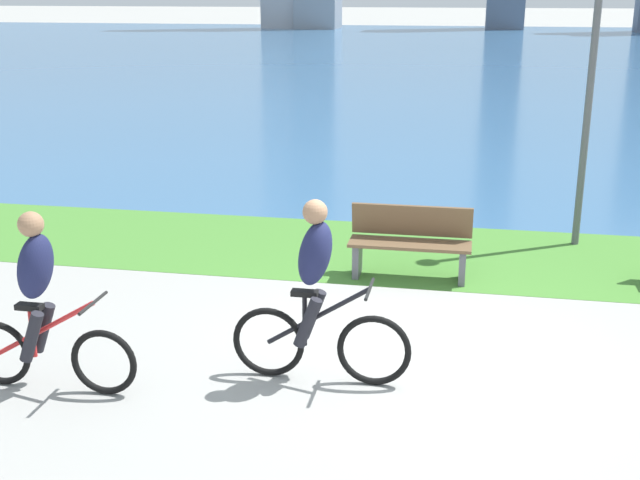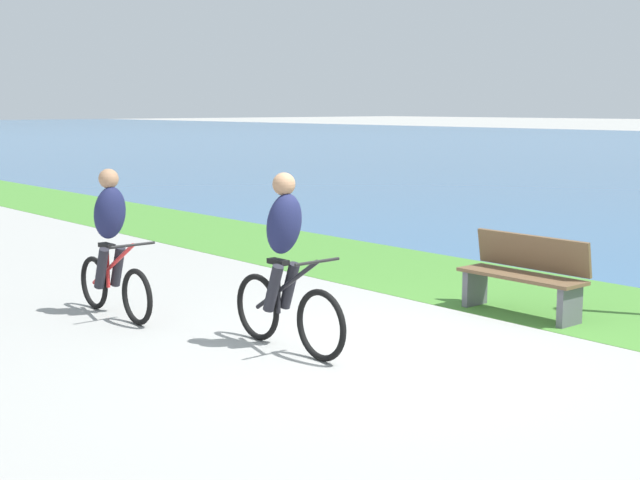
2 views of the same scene
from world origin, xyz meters
name	(u,v)px [view 1 (image 1 of 2)]	position (x,y,z in m)	size (l,w,h in m)	color
ground_plane	(405,359)	(0.00, 0.00, 0.00)	(300.00, 300.00, 0.00)	#9E9E99
grass_strip_bayside	(426,254)	(0.00, 3.31, 0.00)	(120.00, 2.76, 0.01)	#478433
bay_water_surface	(467,54)	(0.00, 39.14, 0.00)	(300.00, 68.89, 0.00)	#386693
cyclist_lead	(317,294)	(-0.76, -0.59, 0.84)	(1.66, 0.52, 1.72)	black
cyclist_trailing	(41,303)	(-3.10, -1.21, 0.83)	(1.63, 0.52, 1.66)	black
bench_near_path	(410,243)	(-0.16, 2.35, 0.45)	(1.50, 0.47, 0.90)	brown
lamppost_tall	(594,45)	(2.04, 4.16, 2.75)	(0.28, 0.28, 4.25)	#595960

